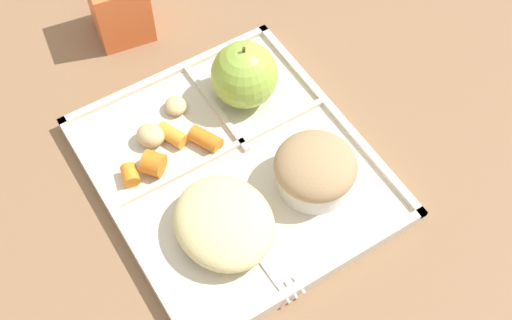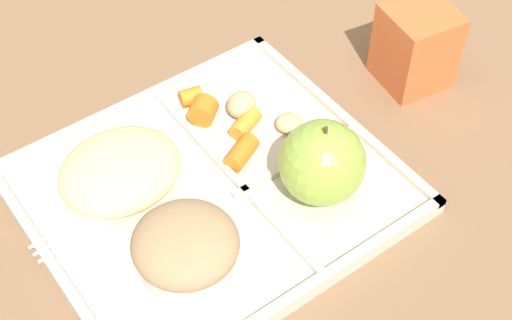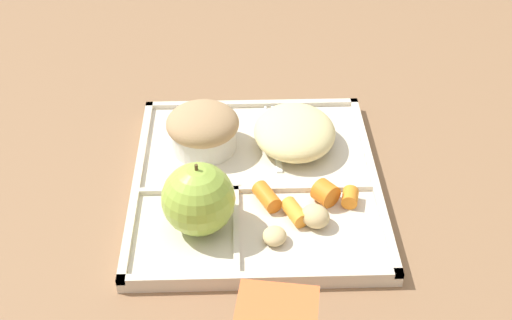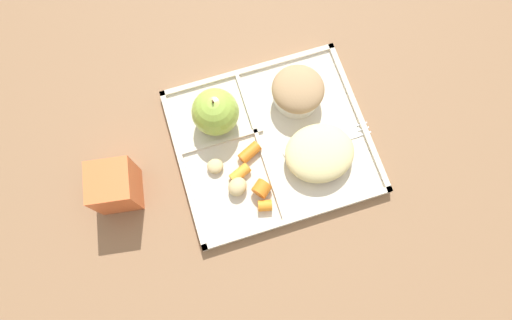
# 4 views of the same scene
# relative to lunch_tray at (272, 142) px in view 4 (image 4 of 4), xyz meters

# --- Properties ---
(ground) EXTENTS (6.00, 6.00, 0.00)m
(ground) POSITION_rel_lunch_tray_xyz_m (0.00, -0.00, -0.01)
(ground) COLOR #846042
(lunch_tray) EXTENTS (0.33, 0.29, 0.02)m
(lunch_tray) POSITION_rel_lunch_tray_xyz_m (0.00, 0.00, 0.00)
(lunch_tray) COLOR beige
(lunch_tray) RESTS_ON ground
(green_apple) EXTENTS (0.08, 0.08, 0.09)m
(green_apple) POSITION_rel_lunch_tray_xyz_m (-0.08, 0.06, 0.05)
(green_apple) COLOR #93B742
(green_apple) RESTS_ON lunch_tray
(bran_muffin) EXTENTS (0.09, 0.09, 0.06)m
(bran_muffin) POSITION_rel_lunch_tray_xyz_m (0.07, 0.06, 0.03)
(bran_muffin) COLOR silver
(bran_muffin) RESTS_ON lunch_tray
(carrot_slice_large) EXTENTS (0.03, 0.03, 0.03)m
(carrot_slice_large) POSITION_rel_lunch_tray_xyz_m (-0.04, -0.08, 0.02)
(carrot_slice_large) COLOR orange
(carrot_slice_large) RESTS_ON lunch_tray
(carrot_slice_center) EXTENTS (0.04, 0.03, 0.02)m
(carrot_slice_center) POSITION_rel_lunch_tray_xyz_m (-0.07, -0.04, 0.01)
(carrot_slice_center) COLOR orange
(carrot_slice_center) RESTS_ON lunch_tray
(carrot_slice_edge) EXTENTS (0.03, 0.02, 0.02)m
(carrot_slice_edge) POSITION_rel_lunch_tray_xyz_m (-0.05, -0.11, 0.01)
(carrot_slice_edge) COLOR orange
(carrot_slice_edge) RESTS_ON lunch_tray
(carrot_slice_tilted) EXTENTS (0.04, 0.03, 0.02)m
(carrot_slice_tilted) POSITION_rel_lunch_tray_xyz_m (-0.04, -0.01, 0.01)
(carrot_slice_tilted) COLOR orange
(carrot_slice_tilted) RESTS_ON lunch_tray
(potato_chunk_wedge) EXTENTS (0.03, 0.03, 0.02)m
(potato_chunk_wedge) POSITION_rel_lunch_tray_xyz_m (-0.11, -0.02, 0.01)
(potato_chunk_wedge) COLOR tan
(potato_chunk_wedge) RESTS_ON lunch_tray
(potato_chunk_small) EXTENTS (0.04, 0.04, 0.02)m
(potato_chunk_small) POSITION_rel_lunch_tray_xyz_m (-0.08, -0.06, 0.02)
(potato_chunk_small) COLOR tan
(potato_chunk_small) RESTS_ON lunch_tray
(egg_noodle_pile) EXTENTS (0.12, 0.10, 0.04)m
(egg_noodle_pile) POSITION_rel_lunch_tray_xyz_m (0.07, -0.05, 0.03)
(egg_noodle_pile) COLOR beige
(egg_noodle_pile) RESTS_ON lunch_tray
(meatball_center) EXTENTS (0.03, 0.03, 0.03)m
(meatball_center) POSITION_rel_lunch_tray_xyz_m (0.07, -0.08, 0.02)
(meatball_center) COLOR brown
(meatball_center) RESTS_ON lunch_tray
(meatball_side) EXTENTS (0.03, 0.03, 0.03)m
(meatball_side) POSITION_rel_lunch_tray_xyz_m (0.06, -0.05, 0.02)
(meatball_side) COLOR brown
(meatball_side) RESTS_ON lunch_tray
(meatball_front) EXTENTS (0.03, 0.03, 0.03)m
(meatball_front) POSITION_rel_lunch_tray_xyz_m (0.05, -0.05, 0.02)
(meatball_front) COLOR brown
(meatball_front) RESTS_ON lunch_tray
(plastic_fork) EXTENTS (0.16, 0.02, 0.00)m
(plastic_fork) POSITION_rel_lunch_tray_xyz_m (0.11, -0.03, 0.01)
(plastic_fork) COLOR white
(plastic_fork) RESTS_ON lunch_tray
(milk_carton) EXTENTS (0.08, 0.08, 0.09)m
(milk_carton) POSITION_rel_lunch_tray_xyz_m (-0.27, -0.01, 0.04)
(milk_carton) COLOR orange
(milk_carton) RESTS_ON ground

